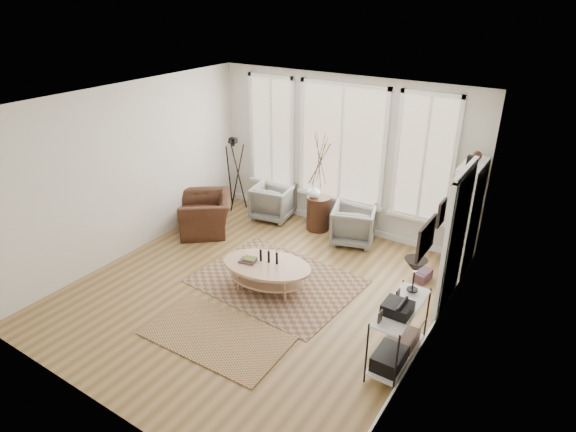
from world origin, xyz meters
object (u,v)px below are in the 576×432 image
Objects in this scene: bookcase at (464,220)px; armchair_left at (273,202)px; accent_chair at (206,214)px; armchair_right at (353,225)px; coffee_table at (266,269)px; low_shelf at (399,328)px; side_table at (319,186)px.

armchair_left is at bearing 178.43° from bookcase.
accent_chair is at bearing 47.42° from armchair_left.
accent_chair is (-2.57, -1.11, 0.00)m from armchair_right.
bookcase is 2.67× the size of armchair_left.
coffee_table is 2.00× the size of armchair_left.
low_shelf is 1.70× the size of armchair_right.
side_table is at bearing 98.95° from coffee_table.
armchair_left is 0.41× the size of side_table.
armchair_left is at bearing -19.70° from armchair_right.
side_table is at bearing 134.61° from low_shelf.
side_table is (-0.80, 0.11, 0.55)m from armchair_right.
accent_chair is (-0.76, -1.17, 0.00)m from armchair_left.
accent_chair is at bearing -145.37° from side_table.
low_shelf is 4.64m from accent_chair.
armchair_left is 1.00× the size of armchair_right.
bookcase is 4.63m from accent_chair.
accent_chair is at bearing 161.74° from low_shelf.
accent_chair is (-2.12, 1.00, 0.01)m from coffee_table.
bookcase reaches higher than armchair_right.
bookcase is at bearing 88.72° from low_shelf.
armchair_left is at bearing 122.12° from coffee_table.
accent_chair is (-1.77, -1.22, -0.55)m from side_table.
bookcase is at bearing 168.78° from armchair_left.
coffee_table is at bearing 168.81° from low_shelf.
armchair_right is 0.41× the size of side_table.
armchair_left is (-3.71, 0.10, -0.61)m from bookcase.
armchair_right is at bearing 77.99° from coffee_table.
coffee_table is 0.82× the size of side_table.
low_shelf reaches higher than accent_chair.
low_shelf is at bearing 107.84° from armchair_right.
armchair_left is 0.71× the size of accent_chair.
bookcase is at bearing 62.98° from accent_chair.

